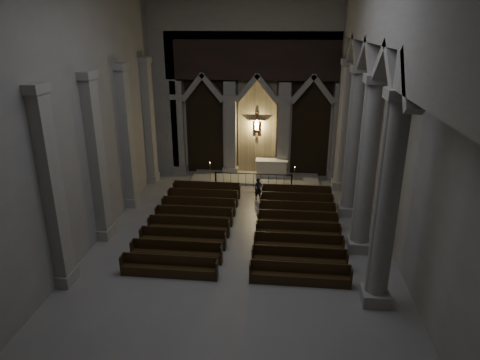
{
  "coord_description": "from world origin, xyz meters",
  "views": [
    {
      "loc": [
        1.87,
        -16.62,
        9.98
      ],
      "look_at": [
        -0.22,
        3.0,
        2.71
      ],
      "focal_mm": 32.0,
      "sensor_mm": 36.0,
      "label": 1
    }
  ],
  "objects": [
    {
      "name": "sanctuary_wall",
      "position": [
        0.0,
        11.54,
        6.62
      ],
      "size": [
        14.0,
        0.77,
        12.0
      ],
      "color": "#9E9B94",
      "rests_on": "ground"
    },
    {
      "name": "room",
      "position": [
        0.0,
        0.0,
        7.6
      ],
      "size": [
        24.0,
        24.1,
        12.0
      ],
      "color": "gray",
      "rests_on": "ground"
    },
    {
      "name": "sanctuary_step",
      "position": [
        0.0,
        10.6,
        0.07
      ],
      "size": [
        8.5,
        2.6,
        0.15
      ],
      "primitive_type": "cube",
      "color": "#9E9B94",
      "rests_on": "ground"
    },
    {
      "name": "left_pilasters",
      "position": [
        -6.75,
        3.5,
        3.91
      ],
      "size": [
        0.6,
        13.0,
        8.03
      ],
      "color": "#9E9B94",
      "rests_on": "ground"
    },
    {
      "name": "altar_rail",
      "position": [
        0.0,
        9.01,
        0.65
      ],
      "size": [
        4.97,
        0.09,
        0.98
      ],
      "color": "black",
      "rests_on": "ground"
    },
    {
      "name": "right_arcade",
      "position": [
        5.5,
        1.33,
        7.83
      ],
      "size": [
        1.0,
        24.0,
        12.0
      ],
      "color": "#9E9B94",
      "rests_on": "ground"
    },
    {
      "name": "candle_stand_right",
      "position": [
        2.61,
        9.58,
        0.36
      ],
      "size": [
        0.22,
        0.22,
        1.32
      ],
      "color": "#A87F33",
      "rests_on": "ground"
    },
    {
      "name": "worshipper",
      "position": [
        0.44,
        7.11,
        0.66
      ],
      "size": [
        0.57,
        0.48,
        1.32
      ],
      "primitive_type": "imported",
      "rotation": [
        0.0,
        0.0,
        0.39
      ],
      "color": "black",
      "rests_on": "ground"
    },
    {
      "name": "pews",
      "position": [
        -0.0,
        2.81,
        0.3
      ],
      "size": [
        9.49,
        9.22,
        0.91
      ],
      "color": "black",
      "rests_on": "ground"
    },
    {
      "name": "candle_stand_left",
      "position": [
        -2.94,
        9.79,
        0.37
      ],
      "size": [
        0.23,
        0.23,
        1.37
      ],
      "color": "#A87F33",
      "rests_on": "ground"
    },
    {
      "name": "altar",
      "position": [
        1.1,
        11.08,
        0.7
      ],
      "size": [
        2.17,
        0.87,
        1.1
      ],
      "color": "beige",
      "rests_on": "sanctuary_step"
    }
  ]
}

